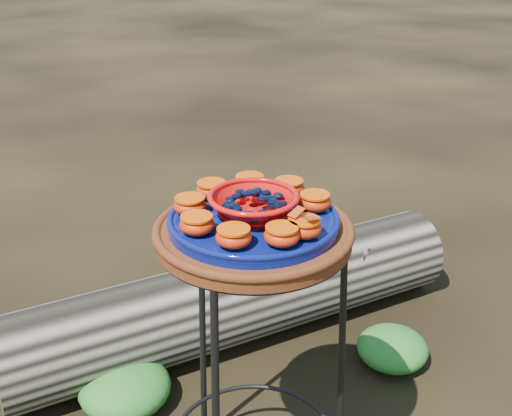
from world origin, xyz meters
TOP-DOWN VIEW (x-y plane):
  - plant_stand at (0.00, 0.00)m, footprint 0.44×0.44m
  - terracotta_saucer at (0.00, 0.00)m, footprint 0.40×0.40m
  - cobalt_plate at (0.00, 0.00)m, footprint 0.35×0.35m
  - red_bowl at (0.00, 0.00)m, footprint 0.17×0.17m
  - glass_gems at (0.00, 0.00)m, footprint 0.13×0.13m
  - orange_half_0 at (0.02, -0.13)m, footprint 0.07×0.07m
  - orange_half_1 at (0.12, -0.05)m, footprint 0.07×0.07m
  - orange_half_2 at (0.13, 0.03)m, footprint 0.07×0.07m
  - orange_half_3 at (0.07, 0.11)m, footprint 0.07×0.07m
  - orange_half_4 at (-0.01, 0.13)m, footprint 0.07×0.07m
  - orange_half_5 at (-0.09, 0.09)m, footprint 0.07×0.07m
  - orange_half_6 at (-0.13, 0.01)m, footprint 0.07×0.07m
  - orange_half_7 at (-0.11, -0.08)m, footprint 0.07×0.07m
  - orange_half_8 at (-0.03, -0.13)m, footprint 0.07×0.07m
  - butterfly at (0.02, -0.13)m, footprint 0.08×0.05m
  - driftwood_log at (0.35, 0.53)m, footprint 1.59×0.68m
  - foliage_right at (0.65, 0.11)m, footprint 0.23×0.23m
  - foliage_back at (-0.11, 0.47)m, footprint 0.27×0.27m

SIDE VIEW (x-z plane):
  - foliage_right at x=0.65m, z-range 0.00..0.11m
  - foliage_back at x=-0.11m, z-range 0.00..0.13m
  - driftwood_log at x=0.35m, z-range 0.00..0.29m
  - plant_stand at x=0.00m, z-range 0.00..0.70m
  - terracotta_saucer at x=0.00m, z-range 0.70..0.73m
  - cobalt_plate at x=0.00m, z-range 0.73..0.76m
  - orange_half_0 at x=0.02m, z-range 0.76..0.79m
  - orange_half_1 at x=0.12m, z-range 0.76..0.79m
  - orange_half_2 at x=0.13m, z-range 0.76..0.79m
  - orange_half_3 at x=0.07m, z-range 0.76..0.79m
  - orange_half_4 at x=-0.01m, z-range 0.76..0.79m
  - orange_half_5 at x=-0.09m, z-range 0.76..0.79m
  - orange_half_6 at x=-0.13m, z-range 0.76..0.79m
  - orange_half_7 at x=-0.11m, z-range 0.76..0.79m
  - orange_half_8 at x=-0.03m, z-range 0.76..0.79m
  - red_bowl at x=0.00m, z-range 0.76..0.80m
  - butterfly at x=0.02m, z-range 0.79..0.81m
  - glass_gems at x=0.00m, z-range 0.80..0.83m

